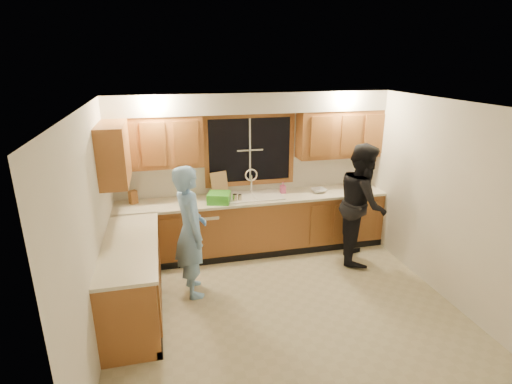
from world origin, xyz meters
TOP-DOWN VIEW (x-y plane):
  - floor at (0.00, 0.00)m, footprint 4.20×4.20m
  - ceiling at (0.00, 0.00)m, footprint 4.20×4.20m
  - wall_back at (0.00, 1.90)m, footprint 4.20×0.00m
  - wall_left at (-2.10, 0.00)m, footprint 0.00×3.80m
  - wall_right at (2.10, 0.00)m, footprint 0.00×3.80m
  - base_cabinets_back at (0.00, 1.60)m, footprint 4.20×0.60m
  - base_cabinets_left at (-1.80, 0.35)m, footprint 0.60×1.90m
  - countertop_back at (0.00, 1.58)m, footprint 4.20×0.63m
  - countertop_left at (-1.79, 0.35)m, footprint 0.63×1.90m
  - upper_cabinets_left at (-1.43, 1.73)m, footprint 1.35×0.33m
  - upper_cabinets_right at (1.43, 1.73)m, footprint 1.35×0.33m
  - upper_cabinets_return at (-1.94, 1.12)m, footprint 0.33×0.90m
  - soffit at (0.00, 1.72)m, footprint 4.20×0.35m
  - window_frame at (0.00, 1.89)m, footprint 1.44×0.03m
  - sink at (0.00, 1.60)m, footprint 0.86×0.52m
  - dishwasher at (-0.85, 1.59)m, footprint 0.60×0.56m
  - stove at (-1.80, -0.22)m, footprint 0.58×0.75m
  - man at (-1.06, 0.62)m, footprint 0.49×0.68m
  - woman at (1.51, 0.98)m, footprint 0.97×1.07m
  - knife_block at (-1.81, 1.73)m, footprint 0.14×0.13m
  - cutting_board at (-0.51, 1.80)m, footprint 0.30×0.19m
  - dish_crate at (-0.57, 1.48)m, footprint 0.40×0.38m
  - soap_bottle at (0.49, 1.68)m, footprint 0.08×0.08m
  - bowl at (1.06, 1.58)m, footprint 0.26×0.26m
  - can_left at (-0.26, 1.45)m, footprint 0.07×0.07m
  - can_right at (-0.33, 1.44)m, footprint 0.07×0.07m

SIDE VIEW (x-z plane):
  - floor at x=0.00m, z-range 0.00..0.00m
  - dishwasher at x=-0.85m, z-range 0.00..0.82m
  - base_cabinets_back at x=0.00m, z-range 0.00..0.88m
  - base_cabinets_left at x=-1.80m, z-range 0.00..0.88m
  - stove at x=-1.80m, z-range 0.00..0.90m
  - sink at x=0.00m, z-range 0.58..1.15m
  - man at x=-1.06m, z-range 0.00..1.74m
  - countertop_back at x=0.00m, z-range 0.88..0.92m
  - countertop_left at x=-1.79m, z-range 0.88..0.92m
  - woman at x=1.51m, z-range 0.00..1.81m
  - bowl at x=1.06m, z-range 0.92..0.98m
  - can_left at x=-0.26m, z-range 0.92..1.03m
  - can_right at x=-0.33m, z-range 0.92..1.04m
  - dish_crate at x=-0.57m, z-range 0.92..1.07m
  - soap_bottle at x=0.49m, z-range 0.92..1.10m
  - knife_block at x=-1.81m, z-range 0.92..1.12m
  - cutting_board at x=-0.51m, z-range 0.92..1.30m
  - wall_back at x=0.00m, z-range -0.85..3.35m
  - wall_left at x=-2.10m, z-range -0.65..3.15m
  - wall_right at x=2.10m, z-range -0.65..3.15m
  - window_frame at x=0.00m, z-range 1.03..2.17m
  - upper_cabinets_left at x=-1.43m, z-range 1.45..2.20m
  - upper_cabinets_right at x=1.43m, z-range 1.45..2.20m
  - upper_cabinets_return at x=-1.94m, z-range 1.45..2.20m
  - soffit at x=0.00m, z-range 2.20..2.50m
  - ceiling at x=0.00m, z-range 2.50..2.50m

